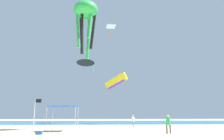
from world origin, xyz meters
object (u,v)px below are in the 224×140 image
Objects in this scene: person_leftmost at (133,120)px; banner_flag at (35,112)px; kite_octopus_green at (86,13)px; canopy_tent at (64,108)px; kite_diamond_white at (111,27)px; cooler_box at (39,133)px; kite_parafoil_yellow at (116,81)px; person_near_tent at (168,123)px; kite_delta_black at (86,61)px.

person_leftmost is 0.51× the size of banner_flag.
person_leftmost is at bearing 77.29° from kite_octopus_green.
canopy_tent is 1.04× the size of kite_diamond_white.
cooler_box is at bearing -55.74° from banner_flag.
kite_parafoil_yellow is (8.04, 19.43, 7.52)m from cooler_box.
banner_flag reaches higher than person_leftmost.
person_near_tent is at bearing 92.48° from kite_diamond_white.
person_near_tent is 17.44m from kite_octopus_green.
kite_parafoil_yellow is (6.65, 15.83, 5.28)m from canopy_tent.
kite_delta_black is (2.03, 23.31, 12.19)m from cooler_box.
kite_octopus_green is at bearing 109.22° from kite_parafoil_yellow.
kite_parafoil_yellow is at bearing 64.10° from banner_flag.
kite_delta_black is at bearing 88.15° from canopy_tent.
cooler_box is 16.51m from kite_octopus_green.
kite_octopus_green is (-4.05, -17.95, -5.65)m from kite_diamond_white.
cooler_box is (0.82, -1.20, -1.77)m from banner_flag.
kite_parafoil_yellow is at bearing 14.28° from person_leftmost.
person_near_tent is (10.24, -3.18, -1.42)m from canopy_tent.
kite_parafoil_yellow is at bearing 119.54° from kite_octopus_green.
cooler_box is at bearing -111.17° from canopy_tent.
person_leftmost is at bearing 120.43° from kite_delta_black.
cooler_box is (-9.74, -10.00, -0.78)m from person_leftmost.
canopy_tent is at bearing -178.75° from person_near_tent.
kite_octopus_green reaches higher than canopy_tent.
banner_flag is 31.00m from kite_diamond_white.
cooler_box is 26.39m from kite_delta_black.
banner_flag is 0.84× the size of kite_delta_black.
kite_octopus_green is at bearing 53.53° from banner_flag.
cooler_box is at bearing -159.43° from person_near_tent.
canopy_tent is at bearing 66.63° from kite_diamond_white.
canopy_tent is 3.30m from banner_flag.
banner_flag is at bearing -132.60° from canopy_tent.
kite_parafoil_yellow reaches higher than canopy_tent.
kite_parafoil_yellow is at bearing 67.52° from cooler_box.
person_near_tent is 27.31m from kite_delta_black.
person_leftmost is at bearing 39.82° from banner_flag.
person_leftmost is 24.60m from kite_diamond_white.
person_leftmost is (8.35, 6.40, -1.46)m from canopy_tent.
cooler_box is 0.15× the size of kite_delta_black.
banner_flag is at bearing -165.07° from person_near_tent.
person_leftmost is (-1.89, 9.58, -0.04)m from person_near_tent.
person_near_tent is 1.04× the size of person_leftmost.
person_leftmost is 0.43× the size of kite_delta_black.
person_near_tent is 20.48m from kite_parafoil_yellow.
person_near_tent is at bearing 13.59° from kite_octopus_green.
canopy_tent is at bearing 47.40° from banner_flag.
kite_delta_black reaches higher than cooler_box.
kite_parafoil_yellow reaches higher than person_near_tent.
kite_diamond_white reaches higher than kite_parafoil_yellow.
person_leftmost is 13.78m from banner_flag.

